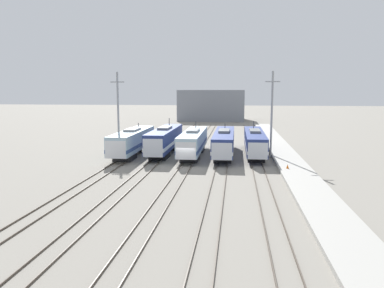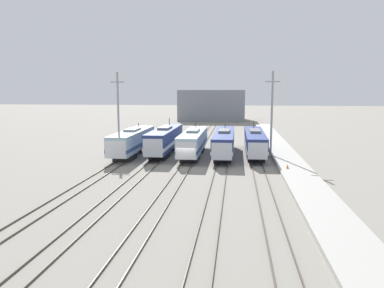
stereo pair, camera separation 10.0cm
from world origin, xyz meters
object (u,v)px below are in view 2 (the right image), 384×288
object	(u,v)px
locomotive_center_left	(165,140)
locomotive_far_right	(255,142)
catenary_tower_right	(272,113)
locomotive_center_right	(224,142)
catenary_tower_left	(118,112)
locomotive_far_left	(132,142)
traffic_cone	(287,166)
locomotive_center	(193,143)

from	to	relation	value
locomotive_center_left	locomotive_far_right	xyz separation A→B (m)	(13.96, 0.28, -0.16)
catenary_tower_right	locomotive_center_right	bearing A→B (deg)	176.35
locomotive_center_left	locomotive_far_right	size ratio (longest dim) A/B	0.96
locomotive_far_right	catenary_tower_left	xyz separation A→B (m)	(-20.93, -1.41, 4.52)
locomotive_far_right	locomotive_center_left	bearing A→B (deg)	-178.86
locomotive_far_left	catenary_tower_left	size ratio (longest dim) A/B	1.32
locomotive_far_left	locomotive_center_left	world-z (taller)	locomotive_center_left
locomotive_far_left	traffic_cone	xyz separation A→B (m)	(22.10, -8.81, -1.46)
locomotive_center_left	locomotive_center_right	world-z (taller)	locomotive_center_left
locomotive_center	locomotive_far_right	bearing A→B (deg)	11.24
locomotive_center_right	locomotive_far_right	xyz separation A→B (m)	(4.65, 0.97, -0.03)
locomotive_far_right	catenary_tower_left	size ratio (longest dim) A/B	1.45
locomotive_far_left	locomotive_center_right	distance (m)	14.04
locomotive_far_right	catenary_tower_right	world-z (taller)	catenary_tower_right
catenary_tower_left	catenary_tower_right	distance (m)	23.23
locomotive_center_left	traffic_cone	bearing A→B (deg)	-32.17
locomotive_far_right	catenary_tower_left	distance (m)	21.46
locomotive_center	locomotive_center_right	distance (m)	4.74
locomotive_center_left	catenary_tower_right	distance (m)	16.87
locomotive_far_left	locomotive_center_right	bearing A→B (deg)	6.02
locomotive_far_left	catenary_tower_right	distance (m)	21.40
locomotive_far_right	catenary_tower_right	xyz separation A→B (m)	(2.30, -1.41, 4.52)
locomotive_center	catenary_tower_right	size ratio (longest dim) A/B	1.35
locomotive_far_left	locomotive_center_left	xyz separation A→B (m)	(4.65, 2.16, 0.06)
locomotive_center_right	locomotive_far_right	bearing A→B (deg)	11.77
locomotive_center_left	locomotive_center_right	bearing A→B (deg)	-4.24
catenary_tower_left	catenary_tower_right	size ratio (longest dim) A/B	1.00
locomotive_far_left	traffic_cone	size ratio (longest dim) A/B	31.67
locomotive_center_right	catenary_tower_right	world-z (taller)	catenary_tower_right
locomotive_center_left	catenary_tower_left	xyz separation A→B (m)	(-6.97, -1.13, 4.36)
catenary_tower_left	traffic_cone	bearing A→B (deg)	-21.94
catenary_tower_left	locomotive_far_right	bearing A→B (deg)	3.86
catenary_tower_right	catenary_tower_left	bearing A→B (deg)	180.00
catenary_tower_left	traffic_cone	size ratio (longest dim) A/B	24.03
locomotive_far_right	traffic_cone	size ratio (longest dim) A/B	34.78
locomotive_center_left	catenary_tower_right	bearing A→B (deg)	-3.99
locomotive_center_left	locomotive_center_right	xyz separation A→B (m)	(9.31, -0.69, -0.13)
catenary_tower_right	traffic_cone	bearing A→B (deg)	-83.13
locomotive_center_right	locomotive_center	bearing A→B (deg)	-169.28
locomotive_center	locomotive_far_right	distance (m)	9.49
locomotive_far_left	locomotive_center	distance (m)	9.32
locomotive_center_left	catenary_tower_left	world-z (taller)	catenary_tower_left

